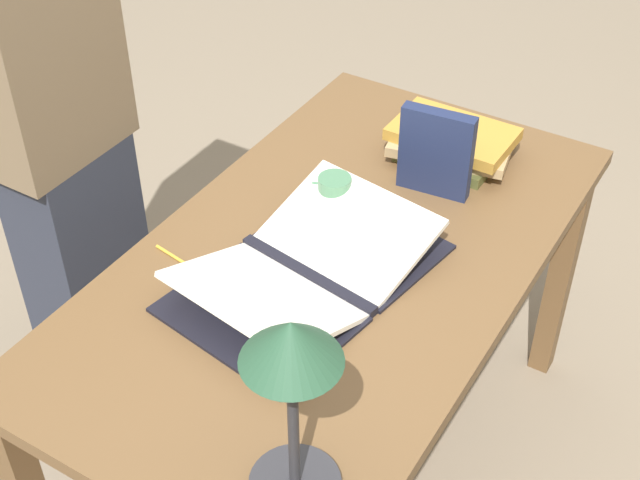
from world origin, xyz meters
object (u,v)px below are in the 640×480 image
(book_standing_upright, at_px, (436,153))
(coffee_mug, at_px, (334,195))
(pencil, at_px, (180,260))
(book_stack_tall, at_px, (452,143))
(reading_lamp, at_px, (292,371))
(person_reader, at_px, (60,142))
(open_book, at_px, (307,269))

(book_standing_upright, height_order, coffee_mug, book_standing_upright)
(book_standing_upright, distance_m, pencil, 0.63)
(book_stack_tall, xyz_separation_m, reading_lamp, (1.02, 0.19, 0.24))
(book_stack_tall, height_order, reading_lamp, reading_lamp)
(reading_lamp, bearing_deg, person_reader, -117.09)
(book_stack_tall, relative_size, person_reader, 0.20)
(open_book, distance_m, book_stack_tall, 0.57)
(reading_lamp, bearing_deg, book_stack_tall, -169.44)
(open_book, xyz_separation_m, person_reader, (-0.07, -0.76, 0.01))
(reading_lamp, relative_size, pencil, 2.56)
(book_stack_tall, distance_m, book_standing_upright, 0.16)
(open_book, distance_m, book_standing_upright, 0.44)
(open_book, height_order, book_standing_upright, book_standing_upright)
(pencil, bearing_deg, coffee_mug, 149.11)
(book_standing_upright, relative_size, person_reader, 0.13)
(book_stack_tall, distance_m, person_reader, 0.97)
(book_standing_upright, xyz_separation_m, person_reader, (0.35, -0.85, -0.07))
(open_book, bearing_deg, coffee_mug, -153.57)
(open_book, xyz_separation_m, pencil, (0.10, -0.26, -0.02))
(coffee_mug, bearing_deg, book_stack_tall, 158.55)
(pencil, xyz_separation_m, person_reader, (-0.17, -0.50, 0.04))
(book_standing_upright, height_order, reading_lamp, reading_lamp)
(open_book, relative_size, reading_lamp, 1.63)
(person_reader, bearing_deg, book_standing_upright, -67.82)
(open_book, distance_m, pencil, 0.28)
(book_stack_tall, bearing_deg, reading_lamp, 10.56)
(open_book, height_order, book_stack_tall, open_book)
(book_standing_upright, bearing_deg, book_stack_tall, -177.51)
(person_reader, bearing_deg, open_book, -95.39)
(book_standing_upright, height_order, pencil, book_standing_upright)
(open_book, relative_size, book_stack_tall, 1.95)
(book_standing_upright, distance_m, person_reader, 0.92)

